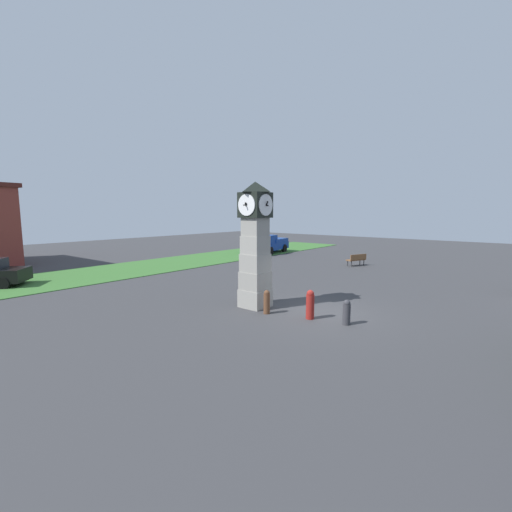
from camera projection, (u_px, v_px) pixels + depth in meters
The scene contains 8 objects.
ground_plane at pixel (320, 313), 13.90m from camera, with size 85.46×85.46×0.00m, color #38383A.
clock_tower at pixel (255, 245), 14.45m from camera, with size 1.50×1.43×5.31m.
bollard_near_tower at pixel (267, 302), 13.71m from camera, with size 0.26×0.26×0.96m.
bollard_mid_row at pixel (310, 304), 13.04m from camera, with size 0.32×0.32×1.12m.
bollard_far_row at pixel (347, 312), 12.38m from camera, with size 0.28×0.28×0.92m.
pickup_truck at pixel (268, 244), 34.03m from camera, with size 5.24×2.84×1.85m.
bench at pixel (357, 259), 25.94m from camera, with size 1.68×1.08×0.90m.
grass_verge_far at pixel (137, 268), 24.78m from camera, with size 51.28×6.42×0.04m, color #386B2D.
Camera 1 is at (-12.09, -6.54, 4.06)m, focal length 24.00 mm.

